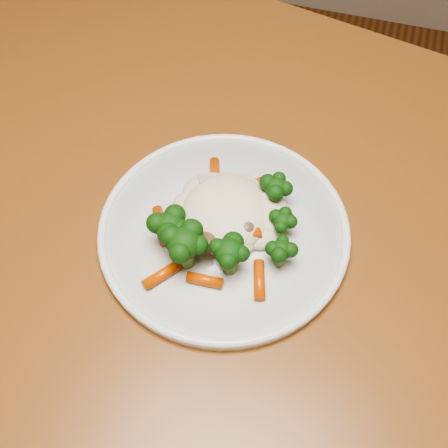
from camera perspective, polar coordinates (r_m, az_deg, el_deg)
name	(u,v)px	position (r m, az deg, el deg)	size (l,w,h in m)	color
dining_table	(203,255)	(0.74, -2.13, -3.17)	(1.42, 1.10, 0.75)	brown
plate	(224,231)	(0.64, 0.00, -0.71)	(0.29, 0.29, 0.01)	white
meal	(222,222)	(0.62, -0.18, 0.21)	(0.18, 0.19, 0.05)	beige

